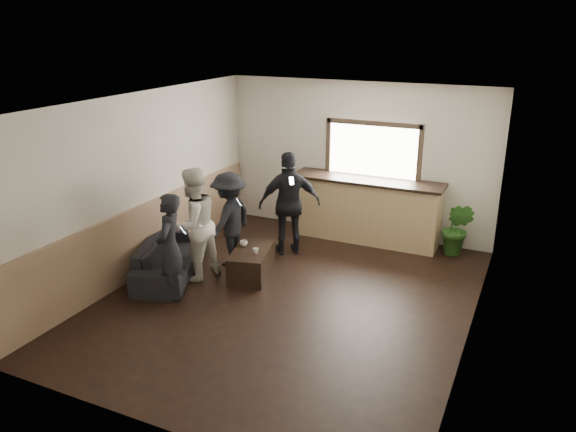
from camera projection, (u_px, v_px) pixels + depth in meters
The scene contains 12 objects.
ground at pixel (288, 298), 8.09m from camera, with size 5.00×6.00×0.01m, color black.
room_shell at pixel (241, 195), 7.90m from camera, with size 5.01×6.01×2.80m.
bar_counter at pixel (366, 206), 10.07m from camera, with size 2.70×0.68×2.13m.
sofa at pixel (170, 256), 8.82m from camera, with size 1.95×0.76×0.57m, color black.
coffee_table at pixel (252, 263), 8.76m from camera, with size 0.54×0.97×0.43m, color black.
cup_a at pixel (244, 243), 8.82m from camera, with size 0.12×0.12×0.09m, color silver.
cup_b at pixel (256, 251), 8.54m from camera, with size 0.09×0.09×0.08m, color silver.
potted_plant at pixel (457, 229), 9.44m from camera, with size 0.52×0.42×0.94m, color #2D6623.
person_a at pixel (170, 247), 7.87m from camera, with size 0.54×0.66×1.56m.
person_b at pixel (193, 224), 8.48m from camera, with size 0.88×1.01×1.75m.
person_c at pixel (229, 219), 9.00m from camera, with size 0.64×1.03×1.55m.
person_d at pixel (290, 204), 9.40m from camera, with size 1.10×0.93×1.77m.
Camera 1 is at (3.05, -6.57, 3.79)m, focal length 35.00 mm.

